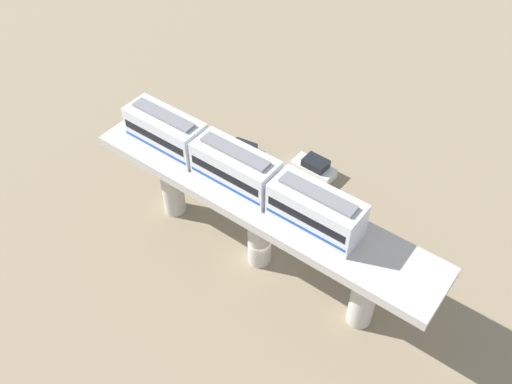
{
  "coord_description": "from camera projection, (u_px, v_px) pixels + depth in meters",
  "views": [
    {
      "loc": [
        22.98,
        16.89,
        37.38
      ],
      "look_at": [
        -2.5,
        -2.22,
        4.59
      ],
      "focal_mm": 39.55,
      "sensor_mm": 36.0,
      "label": 1
    }
  ],
  "objects": [
    {
      "name": "ground_plane",
      "position": [
        259.0,
        259.0,
        46.68
      ],
      "size": [
        120.0,
        120.0,
        0.0
      ],
      "primitive_type": "plane",
      "color": "#84755B"
    },
    {
      "name": "viaduct",
      "position": [
        260.0,
        213.0,
        42.53
      ],
      "size": [
        5.2,
        28.85,
        7.65
      ],
      "color": "#B7B2AA",
      "rests_on": "ground"
    },
    {
      "name": "train",
      "position": [
        235.0,
        168.0,
        41.03
      ],
      "size": [
        2.64,
        20.5,
        3.24
      ],
      "color": "silver",
      "rests_on": "viaduct"
    },
    {
      "name": "parked_car_silver",
      "position": [
        243.0,
        153.0,
        54.8
      ],
      "size": [
        2.46,
        4.44,
        1.76
      ],
      "rotation": [
        0.0,
        0.0,
        0.16
      ],
      "color": "#B2B5BA",
      "rests_on": "ground"
    },
    {
      "name": "parked_car_white",
      "position": [
        314.0,
        168.0,
        53.31
      ],
      "size": [
        1.92,
        4.25,
        1.76
      ],
      "rotation": [
        0.0,
        0.0,
        -0.03
      ],
      "color": "white",
      "rests_on": "ground"
    },
    {
      "name": "tree_near_viaduct",
      "position": [
        282.0,
        185.0,
        47.25
      ],
      "size": [
        2.83,
        2.83,
        5.33
      ],
      "color": "brown",
      "rests_on": "ground"
    }
  ]
}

